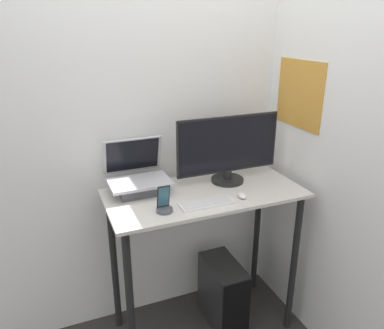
{
  "coord_description": "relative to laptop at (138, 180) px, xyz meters",
  "views": [
    {
      "loc": [
        -0.81,
        -1.53,
        1.89
      ],
      "look_at": [
        -0.08,
        0.27,
        1.16
      ],
      "focal_mm": 35.0,
      "sensor_mm": 36.0,
      "label": 1
    }
  ],
  "objects": [
    {
      "name": "cell_phone",
      "position": [
        0.06,
        -0.29,
        -0.04
      ],
      "size": [
        0.09,
        0.09,
        0.14
      ],
      "color": "#4C4C51",
      "rests_on": "desk"
    },
    {
      "name": "mouse",
      "position": [
        0.51,
        -0.3,
        -0.06
      ],
      "size": [
        0.04,
        0.07,
        0.03
      ],
      "color": "white",
      "rests_on": "desk"
    },
    {
      "name": "wall_side_right",
      "position": [
        1.01,
        -0.42,
        0.24
      ],
      "size": [
        0.06,
        6.0,
        2.6
      ],
      "color": "white",
      "rests_on": "ground_plane"
    },
    {
      "name": "desk",
      "position": [
        0.35,
        -0.15,
        -0.26
      ],
      "size": [
        1.14,
        0.54,
        0.98
      ],
      "color": "beige",
      "rests_on": "ground_plane"
    },
    {
      "name": "monitor",
      "position": [
        0.54,
        -0.06,
        0.13
      ],
      "size": [
        0.66,
        0.2,
        0.41
      ],
      "color": "black",
      "rests_on": "desk"
    },
    {
      "name": "wall_back",
      "position": [
        0.35,
        0.21,
        0.24
      ],
      "size": [
        6.0,
        0.05,
        2.6
      ],
      "color": "white",
      "rests_on": "ground_plane"
    },
    {
      "name": "keyboard",
      "position": [
        0.29,
        -0.3,
        -0.07
      ],
      "size": [
        0.3,
        0.1,
        0.02
      ],
      "color": "white",
      "rests_on": "desk"
    },
    {
      "name": "laptop",
      "position": [
        0.0,
        0.0,
        0.0
      ],
      "size": [
        0.34,
        0.29,
        0.3
      ],
      "color": "#4C4C51",
      "rests_on": "desk"
    },
    {
      "name": "computer_tower",
      "position": [
        0.49,
        -0.16,
        -0.83
      ],
      "size": [
        0.2,
        0.38,
        0.45
      ],
      "color": "black",
      "rests_on": "ground_plane"
    }
  ]
}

